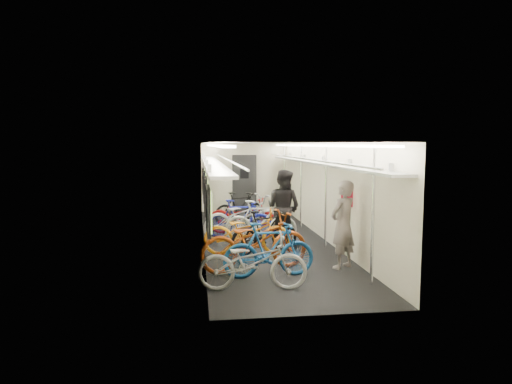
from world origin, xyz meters
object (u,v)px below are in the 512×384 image
object	(u,v)px
bicycle_0	(253,262)
passenger_mid	(283,208)
bicycle_1	(269,250)
backpack	(347,198)
passenger_near	(343,225)

from	to	relation	value
bicycle_0	passenger_mid	bearing A→B (deg)	-14.60
bicycle_1	backpack	xyz separation A→B (m)	(1.81, 1.11, 0.78)
passenger_mid	bicycle_1	bearing A→B (deg)	116.17
bicycle_1	passenger_mid	distance (m)	2.66
bicycle_1	passenger_near	bearing A→B (deg)	-78.74
bicycle_0	backpack	world-z (taller)	backpack
backpack	bicycle_1	bearing A→B (deg)	-128.35
passenger_near	bicycle_1	bearing A→B (deg)	-19.42
passenger_mid	backpack	xyz separation A→B (m)	(1.07, -1.41, 0.39)
passenger_near	backpack	distance (m)	0.86
bicycle_1	backpack	distance (m)	2.26
bicycle_1	bicycle_0	bearing A→B (deg)	145.81
passenger_near	backpack	world-z (taller)	passenger_near
bicycle_0	passenger_near	distance (m)	2.21
bicycle_0	passenger_mid	world-z (taller)	passenger_mid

